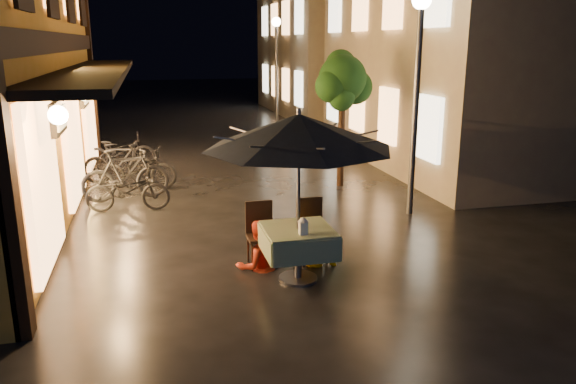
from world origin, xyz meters
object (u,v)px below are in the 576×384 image
object	(u,v)px
bicycle_0	(128,190)
table_lantern	(303,225)
streetlamp_near	(418,64)
patio_umbrella	(299,131)
person_orange	(258,222)
person_yellow	(315,222)
cafe_table	(298,241)

from	to	relation	value
bicycle_0	table_lantern	bearing A→B (deg)	-145.74
streetlamp_near	bicycle_0	bearing A→B (deg)	164.21
patio_umbrella	person_orange	bearing A→B (deg)	128.78
person_yellow	bicycle_0	world-z (taller)	person_yellow
cafe_table	bicycle_0	world-z (taller)	bicycle_0
person_yellow	bicycle_0	size ratio (longest dim) A/B	0.82
table_lantern	person_orange	distance (m)	0.98
streetlamp_near	patio_umbrella	xyz separation A→B (m)	(-2.98, -2.58, -0.77)
cafe_table	person_orange	distance (m)	0.76
table_lantern	patio_umbrella	bearing A→B (deg)	90.00
table_lantern	person_yellow	world-z (taller)	person_yellow
patio_umbrella	person_yellow	bearing A→B (deg)	52.66
patio_umbrella	bicycle_0	size ratio (longest dim) A/B	1.59
patio_umbrella	bicycle_0	world-z (taller)	patio_umbrella
cafe_table	table_lantern	bearing A→B (deg)	-90.00
table_lantern	person_orange	world-z (taller)	person_orange
patio_umbrella	bicycle_0	distance (m)	5.09
table_lantern	bicycle_0	size ratio (longest dim) A/B	0.15
streetlamp_near	bicycle_0	world-z (taller)	streetlamp_near
cafe_table	streetlamp_near	bearing A→B (deg)	40.79
cafe_table	person_yellow	xyz separation A→B (m)	(0.40, 0.52, 0.09)
table_lantern	bicycle_0	distance (m)	5.04
person_orange	patio_umbrella	bearing A→B (deg)	118.04
person_orange	bicycle_0	world-z (taller)	person_orange
patio_umbrella	person_orange	xyz separation A→B (m)	(-0.47, 0.58, -1.42)
table_lantern	person_orange	bearing A→B (deg)	118.98
person_yellow	bicycle_0	xyz separation A→B (m)	(-2.85, 3.59, -0.24)
streetlamp_near	table_lantern	size ratio (longest dim) A/B	16.92
person_orange	person_yellow	bearing A→B (deg)	165.27
streetlamp_near	person_orange	distance (m)	4.55
cafe_table	patio_umbrella	distance (m)	1.56
streetlamp_near	table_lantern	bearing A→B (deg)	-136.44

